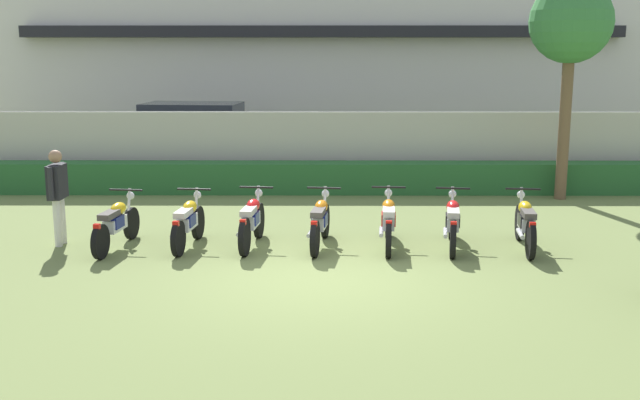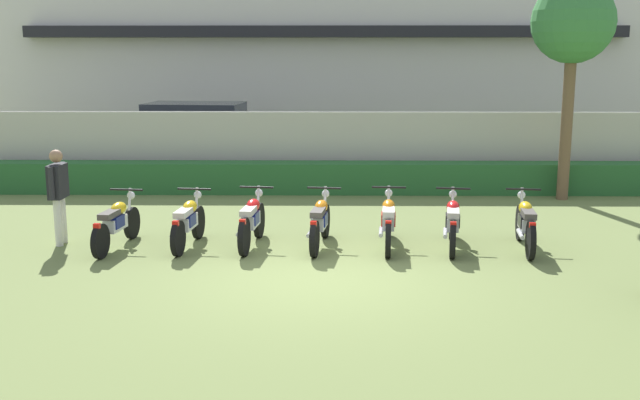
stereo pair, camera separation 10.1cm
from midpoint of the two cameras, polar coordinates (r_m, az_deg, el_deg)
ground at (r=11.11m, az=-0.31°, el=-6.00°), size 60.00×60.00×0.00m
building at (r=27.29m, az=0.05°, el=12.22°), size 22.70×6.50×7.49m
compound_wall at (r=18.29m, az=-0.07°, el=3.87°), size 21.56×0.30×1.89m
hedge_row at (r=17.68m, az=-0.09°, el=1.73°), size 17.25×0.70×0.73m
parked_car at (r=21.66m, az=-9.49°, el=4.86°), size 4.65×2.42×1.89m
tree_near_inspector at (r=17.58m, az=18.59°, el=12.61°), size 1.82×1.82×4.88m
motorcycle_in_row_0 at (r=13.11m, az=-15.65°, el=-1.75°), size 0.60×1.92×0.95m
motorcycle_in_row_1 at (r=12.92m, az=-10.35°, el=-1.68°), size 0.60×1.80×0.96m
motorcycle_in_row_2 at (r=12.81m, az=-5.50°, el=-1.59°), size 0.60×1.89×0.98m
motorcycle_in_row_3 at (r=12.74m, az=-0.21°, el=-1.66°), size 0.60×1.93×0.96m
motorcycle_in_row_4 at (r=12.78m, az=5.05°, el=-1.62°), size 0.60×1.98×0.97m
motorcycle_in_row_5 at (r=12.86m, az=9.93°, el=-1.68°), size 0.61×1.94×0.97m
motorcycle_in_row_6 at (r=13.05m, az=15.31°, el=-1.72°), size 0.60×1.93×0.98m
inspector_person at (r=13.56m, az=-19.76°, el=0.79°), size 0.22×0.67×1.67m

